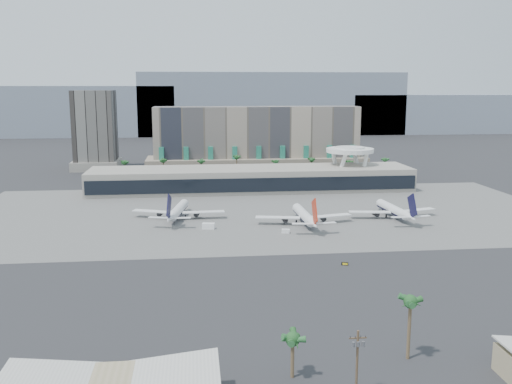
{
  "coord_description": "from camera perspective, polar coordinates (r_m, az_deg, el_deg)",
  "views": [
    {
      "loc": [
        -30.34,
        -188.08,
        54.56
      ],
      "look_at": [
        -5.25,
        40.0,
        11.95
      ],
      "focal_mm": 40.0,
      "sensor_mm": 36.0,
      "label": 1
    }
  ],
  "objects": [
    {
      "name": "mountain_ridge",
      "position": [
        661.11,
        -1.23,
        8.38
      ],
      "size": [
        680.0,
        60.0,
        70.0
      ],
      "color": "gray",
      "rests_on": "ground"
    },
    {
      "name": "apron_pad",
      "position": [
        250.96,
        0.82,
        -2.03
      ],
      "size": [
        260.0,
        130.0,
        0.06
      ],
      "primitive_type": "cube",
      "color": "#5B5B59",
      "rests_on": "ground"
    },
    {
      "name": "utility_pole",
      "position": [
        107.3,
        10.11,
        -15.88
      ],
      "size": [
        3.2,
        0.85,
        12.0
      ],
      "color": "#4C3826",
      "rests_on": "ground"
    },
    {
      "name": "service_vehicle_a",
      "position": [
        222.3,
        -4.78,
        -3.42
      ],
      "size": [
        5.04,
        3.07,
        2.31
      ],
      "primitive_type": "cube",
      "rotation": [
        0.0,
        0.0,
        -0.17
      ],
      "color": "white",
      "rests_on": "ground"
    },
    {
      "name": "taxiway_sign",
      "position": [
        179.87,
        8.88,
        -7.11
      ],
      "size": [
        2.12,
        0.91,
        0.97
      ],
      "rotation": [
        0.0,
        0.0,
        -0.3
      ],
      "color": "black",
      "rests_on": "ground"
    },
    {
      "name": "near_palm_a",
      "position": [
        111.45,
        3.68,
        -15.1
      ],
      "size": [
        6.0,
        6.0,
        9.19
      ],
      "color": "brown",
      "rests_on": "ground"
    },
    {
      "name": "palm_row",
      "position": [
        338.05,
        0.12,
        3.03
      ],
      "size": [
        157.8,
        2.8,
        13.1
      ],
      "color": "brown",
      "rests_on": "ground"
    },
    {
      "name": "office_tower",
      "position": [
        394.7,
        -15.76,
        5.53
      ],
      "size": [
        30.0,
        30.0,
        52.0
      ],
      "color": "black",
      "rests_on": "ground"
    },
    {
      "name": "near_palm_b",
      "position": [
        120.42,
        15.16,
        -11.19
      ],
      "size": [
        6.0,
        6.0,
        13.64
      ],
      "color": "brown",
      "rests_on": "ground"
    },
    {
      "name": "terminal",
      "position": [
        303.29,
        -0.46,
        1.4
      ],
      "size": [
        170.0,
        32.5,
        14.5
      ],
      "color": "#B5AE9F",
      "rests_on": "ground"
    },
    {
      "name": "hotel",
      "position": [
        366.68,
        0.07,
        4.61
      ],
      "size": [
        140.0,
        30.0,
        42.0
      ],
      "color": "tan",
      "rests_on": "ground"
    },
    {
      "name": "ground",
      "position": [
        198.17,
        2.79,
        -5.47
      ],
      "size": [
        900.0,
        900.0,
        0.0
      ],
      "primitive_type": "plane",
      "color": "#232326",
      "rests_on": "ground"
    },
    {
      "name": "airliner_centre",
      "position": [
        229.52,
        4.87,
        -2.36
      ],
      "size": [
        39.67,
        40.83,
        14.09
      ],
      "rotation": [
        0.0,
        0.0,
        0.02
      ],
      "color": "white",
      "rests_on": "ground"
    },
    {
      "name": "airliner_right",
      "position": [
        246.28,
        13.64,
        -1.76
      ],
      "size": [
        38.43,
        39.67,
        13.69
      ],
      "rotation": [
        0.0,
        0.0,
        0.07
      ],
      "color": "white",
      "rests_on": "ground"
    },
    {
      "name": "airliner_left",
      "position": [
        240.06,
        -7.83,
        -1.85
      ],
      "size": [
        38.78,
        40.23,
        13.97
      ],
      "rotation": [
        0.0,
        0.0,
        -0.17
      ],
      "color": "white",
      "rests_on": "ground"
    },
    {
      "name": "service_vehicle_b",
      "position": [
        215.85,
        2.98,
        -3.93
      ],
      "size": [
        3.27,
        2.29,
        1.54
      ],
      "primitive_type": "cube",
      "rotation": [
        0.0,
        0.0,
        -0.21
      ],
      "color": "white",
      "rests_on": "ground"
    },
    {
      "name": "saucer_structure",
      "position": [
        317.89,
        9.36,
        3.86
      ],
      "size": [
        26.0,
        26.0,
        21.89
      ],
      "color": "white",
      "rests_on": "ground"
    }
  ]
}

